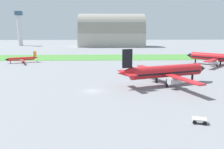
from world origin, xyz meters
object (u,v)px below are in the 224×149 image
at_px(airplane_parked_jet_far, 217,57).
at_px(airplane_midfield_jet, 165,72).
at_px(airplane_taxiing_turboprop, 22,59).
at_px(baggage_cart_near_gate, 199,120).
at_px(control_tower, 19,25).

bearing_deg(airplane_parked_jet_far, airplane_midfield_jet, 89.31).
bearing_deg(airplane_taxiing_turboprop, airplane_parked_jet_far, 148.58).
xyz_separation_m(baggage_cart_near_gate, control_tower, (-102.06, 199.43, 19.59)).
bearing_deg(airplane_parked_jet_far, baggage_cart_near_gate, 104.17).
height_order(airplane_midfield_jet, control_tower, control_tower).
bearing_deg(airplane_parked_jet_far, control_tower, -2.08).
height_order(airplane_taxiing_turboprop, airplane_parked_jet_far, airplane_parked_jet_far).
bearing_deg(airplane_midfield_jet, baggage_cart_near_gate, -111.83).
xyz_separation_m(airplane_midfield_jet, control_tower, (-103.26, 170.43, 16.14)).
height_order(airplane_parked_jet_far, control_tower, control_tower).
distance_m(airplane_taxiing_turboprop, airplane_parked_jet_far, 93.81).
bearing_deg(airplane_taxiing_turboprop, baggage_cart_near_gate, 102.95).
bearing_deg(baggage_cart_near_gate, airplane_parked_jet_far, -101.59).
xyz_separation_m(airplane_midfield_jet, baggage_cart_near_gate, (-1.20, -29.00, -3.45)).
relative_size(airplane_parked_jet_far, control_tower, 0.71).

